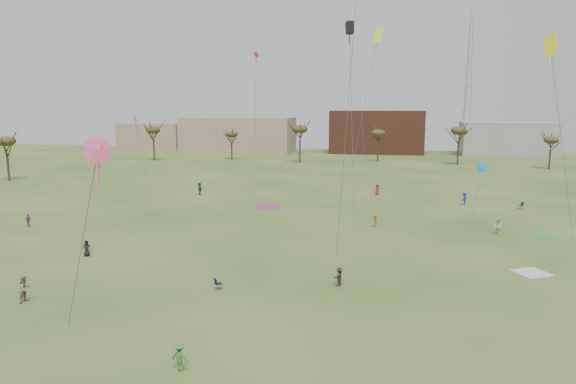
% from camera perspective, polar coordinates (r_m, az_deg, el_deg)
% --- Properties ---
extents(ground, '(260.00, 260.00, 0.00)m').
position_cam_1_polar(ground, '(37.09, -3.63, -11.39)').
color(ground, '#2F5119').
rests_on(ground, ground).
extents(flyer_near_center, '(1.04, 0.73, 1.47)m').
position_cam_1_polar(flyer_near_center, '(27.91, -11.69, -17.17)').
color(flyer_near_center, '#3B822B').
rests_on(flyer_near_center, ground).
extents(spectator_fore_b, '(0.79, 0.97, 1.84)m').
position_cam_1_polar(spectator_fore_b, '(40.11, -26.72, -9.39)').
color(spectator_fore_b, '#947A5E').
rests_on(spectator_fore_b, ground).
extents(spectator_fore_c, '(0.70, 1.39, 1.43)m').
position_cam_1_polar(spectator_fore_c, '(39.26, 5.59, -9.12)').
color(spectator_fore_c, brown).
rests_on(spectator_fore_c, ground).
extents(flyer_mid_a, '(0.84, 0.76, 1.44)m').
position_cam_1_polar(flyer_mid_a, '(49.79, -21.08, -5.73)').
color(flyer_mid_a, black).
rests_on(flyer_mid_a, ground).
extents(flyer_mid_b, '(0.92, 1.11, 1.50)m').
position_cam_1_polar(flyer_mid_b, '(58.33, 9.46, -3.06)').
color(flyer_mid_b, '#B46321').
rests_on(flyer_mid_b, ground).
extents(spectator_mid_d, '(0.45, 0.91, 1.49)m').
position_cam_1_polar(spectator_mid_d, '(64.35, -26.45, -2.76)').
color(spectator_mid_d, '#A8468F').
rests_on(spectator_mid_d, ground).
extents(spectator_mid_e, '(1.03, 1.05, 1.70)m').
position_cam_1_polar(spectator_mid_e, '(58.50, 21.89, -3.47)').
color(spectator_mid_e, white).
rests_on(spectator_mid_e, ground).
extents(flyer_far_a, '(1.30, 1.80, 1.88)m').
position_cam_1_polar(flyer_far_a, '(79.70, -9.58, 0.38)').
color(flyer_far_a, '#236321').
rests_on(flyer_far_a, ground).
extents(flyer_far_b, '(0.92, 0.83, 1.59)m').
position_cam_1_polar(flyer_far_b, '(79.69, 9.69, 0.27)').
color(flyer_far_b, maroon).
rests_on(flyer_far_b, ground).
extents(flyer_far_c, '(1.18, 1.33, 1.79)m').
position_cam_1_polar(flyer_far_c, '(74.11, 18.63, -0.68)').
color(flyer_far_c, navy).
rests_on(flyer_far_c, ground).
extents(blanket_cream, '(3.28, 3.28, 0.03)m').
position_cam_1_polar(blanket_cream, '(46.41, 25.01, -7.98)').
color(blanket_cream, silver).
rests_on(blanket_cream, ground).
extents(blanket_plum, '(3.81, 3.81, 0.03)m').
position_cam_1_polar(blanket_plum, '(69.15, -2.21, -1.64)').
color(blanket_plum, '#9B2F83').
rests_on(blanket_plum, ground).
extents(blanket_olive, '(3.45, 3.45, 0.03)m').
position_cam_1_polar(blanket_olive, '(60.02, 26.48, -4.30)').
color(blanket_olive, green).
rests_on(blanket_olive, ground).
extents(camp_chair_center, '(0.74, 0.74, 0.87)m').
position_cam_1_polar(camp_chair_center, '(38.78, -7.58, -10.11)').
color(camp_chair_center, '#131334').
rests_on(camp_chair_center, ground).
extents(camp_chair_right, '(0.72, 0.70, 0.87)m').
position_cam_1_polar(camp_chair_right, '(74.28, 24.02, -1.48)').
color(camp_chair_right, '#121C33').
rests_on(camp_chair_right, ground).
extents(kites_aloft, '(57.34, 66.26, 25.14)m').
position_cam_1_polar(kites_aloft, '(67.29, 5.99, 15.37)').
color(kites_aloft, '#2899E6').
rests_on(kites_aloft, ground).
extents(tree_line, '(117.44, 49.32, 8.91)m').
position_cam_1_polar(tree_line, '(113.44, 5.13, 6.20)').
color(tree_line, '#3A2B1E').
rests_on(tree_line, ground).
extents(building_tan, '(32.00, 14.00, 10.00)m').
position_cam_1_polar(building_tan, '(155.11, -5.42, 6.24)').
color(building_tan, '#937F60').
rests_on(building_tan, ground).
extents(building_brick, '(26.00, 16.00, 12.00)m').
position_cam_1_polar(building_brick, '(153.76, 9.66, 6.50)').
color(building_brick, brown).
rests_on(building_brick, ground).
extents(building_grey, '(24.00, 12.00, 9.00)m').
position_cam_1_polar(building_grey, '(154.94, 22.73, 5.38)').
color(building_grey, gray).
rests_on(building_grey, ground).
extents(building_tan_west, '(20.00, 12.00, 8.00)m').
position_cam_1_polar(building_tan_west, '(172.45, -14.41, 5.96)').
color(building_tan_west, '#937F60').
rests_on(building_tan_west, ground).
extents(radio_tower, '(1.51, 1.72, 41.00)m').
position_cam_1_polar(radio_tower, '(160.06, 18.99, 10.97)').
color(radio_tower, '#9EA3A8').
rests_on(radio_tower, ground).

